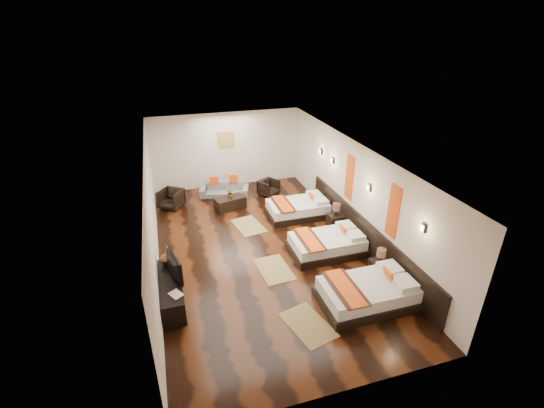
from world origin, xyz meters
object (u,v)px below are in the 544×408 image
object	(u,v)px
bed_near	(368,293)
sofa	(224,190)
bed_mid	(327,244)
figurine	(167,257)
armchair_right	(269,188)
armchair_left	(171,199)
nightstand_a	(379,267)
coffee_table	(230,203)
table_plant	(230,193)
tv	(170,266)
tv_console	(171,291)
nightstand_b	(335,220)
bed_far	(298,208)
book	(171,297)

from	to	relation	value
bed_near	sofa	xyz separation A→B (m)	(-2.03, 6.61, -0.02)
bed_mid	sofa	size ratio (longest dim) A/B	1.15
figurine	armchair_right	world-z (taller)	figurine
armchair_left	bed_near	bearing A→B (deg)	-21.81
sofa	bed_mid	bearing A→B (deg)	-49.46
bed_mid	armchair_left	bearing A→B (deg)	133.97
nightstand_a	coffee_table	distance (m)	5.55
table_plant	armchair_right	bearing A→B (deg)	21.12
nightstand_a	bed_mid	bearing A→B (deg)	118.39
tv	sofa	world-z (taller)	tv
armchair_right	tv_console	bearing A→B (deg)	-158.43
bed_mid	tv_console	size ratio (longest dim) A/B	1.10
coffee_table	nightstand_b	bearing A→B (deg)	-39.93
nightstand_a	table_plant	distance (m)	5.59
bed_far	bed_near	bearing A→B (deg)	-89.98
bed_near	figurine	size ratio (longest dim) A/B	5.74
coffee_table	bed_near	bearing A→B (deg)	-70.00
figurine	armchair_left	size ratio (longest dim) A/B	0.51
sofa	armchair_left	distance (m)	1.93
bed_near	bed_far	distance (m)	4.41
figurine	armchair_left	world-z (taller)	figurine
figurine	armchair_right	xyz separation A→B (m)	(3.72, 4.18, -0.44)
nightstand_b	tv_console	distance (m)	5.30
nightstand_a	figurine	world-z (taller)	figurine
nightstand_a	coffee_table	size ratio (longest dim) A/B	0.81
bed_near	tv_console	size ratio (longest dim) A/B	1.16
bed_near	nightstand_b	xyz separation A→B (m)	(0.75, 3.24, 0.03)
nightstand_b	coffee_table	xyz separation A→B (m)	(-2.77, 2.32, -0.10)
tv_console	coffee_table	xyz separation A→B (m)	(2.17, 4.22, -0.08)
bed_mid	tv	world-z (taller)	tv
tv_console	nightstand_a	bearing A→B (deg)	-6.75
bed_mid	figurine	distance (m)	4.22
bed_mid	bed_far	bearing A→B (deg)	90.01
nightstand_a	armchair_right	bearing A→B (deg)	102.63
table_plant	armchair_left	bearing A→B (deg)	163.66
bed_far	nightstand_b	bearing A→B (deg)	-57.32
nightstand_a	coffee_table	world-z (taller)	nightstand_a
figurine	armchair_right	distance (m)	5.62
armchair_left	table_plant	bearing A→B (deg)	19.64
nightstand_b	armchair_left	bearing A→B (deg)	147.59
bed_near	book	xyz separation A→B (m)	(-4.20, 0.76, 0.29)
nightstand_b	armchair_right	size ratio (longest dim) A/B	1.35
figurine	coffee_table	size ratio (longest dim) A/B	0.37
sofa	book	bearing A→B (deg)	-94.19
tv_console	armchair_right	size ratio (longest dim) A/B	2.82
armchair_left	book	bearing A→B (deg)	-57.08
tv_console	sofa	distance (m)	5.70
tv	sofa	size ratio (longest dim) A/B	0.58
bed_far	armchair_right	size ratio (longest dim) A/B	3.06
nightstand_b	sofa	size ratio (longest dim) A/B	0.50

